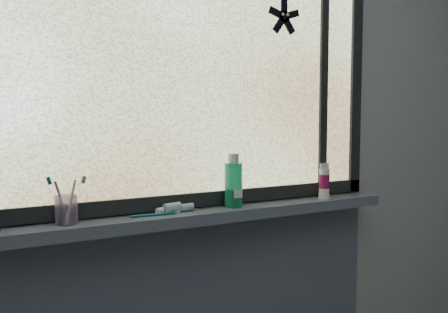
% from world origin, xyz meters
% --- Properties ---
extents(wall_back, '(3.00, 0.01, 2.50)m').
position_xyz_m(wall_back, '(0.00, 1.30, 1.25)').
color(wall_back, '#9EA3A8').
rests_on(wall_back, ground).
extents(windowsill, '(1.62, 0.14, 0.04)m').
position_xyz_m(windowsill, '(0.00, 1.23, 1.00)').
color(windowsill, '#4D5567').
rests_on(windowsill, wall_back).
extents(window_pane, '(1.50, 0.01, 1.00)m').
position_xyz_m(window_pane, '(0.00, 1.28, 1.53)').
color(window_pane, silver).
rests_on(window_pane, wall_back).
extents(frame_bottom, '(1.60, 0.03, 0.05)m').
position_xyz_m(frame_bottom, '(0.00, 1.28, 1.05)').
color(frame_bottom, black).
rests_on(frame_bottom, windowsill).
extents(frame_right, '(0.05, 0.03, 1.10)m').
position_xyz_m(frame_right, '(0.78, 1.28, 1.53)').
color(frame_right, black).
rests_on(frame_right, wall_back).
extents(frame_mullion, '(0.03, 0.03, 1.00)m').
position_xyz_m(frame_mullion, '(0.60, 1.28, 1.53)').
color(frame_mullion, black).
rests_on(frame_mullion, wall_back).
extents(starfish_sticker, '(0.15, 0.02, 0.15)m').
position_xyz_m(starfish_sticker, '(0.40, 1.27, 1.72)').
color(starfish_sticker, black).
rests_on(starfish_sticker, window_pane).
extents(toothpaste_tube, '(0.20, 0.07, 0.03)m').
position_xyz_m(toothpaste_tube, '(-0.06, 1.23, 1.04)').
color(toothpaste_tube, silver).
rests_on(toothpaste_tube, windowsill).
extents(toothbrush_cup, '(0.07, 0.07, 0.09)m').
position_xyz_m(toothbrush_cup, '(-0.43, 1.23, 1.06)').
color(toothbrush_cup, '#B298CA').
rests_on(toothbrush_cup, windowsill).
extents(toothbrush_lying, '(0.19, 0.03, 0.01)m').
position_xyz_m(toothbrush_lying, '(-0.16, 1.22, 1.03)').
color(toothbrush_lying, '#0C6574').
rests_on(toothbrush_lying, windowsill).
extents(mouthwash_bottle, '(0.07, 0.07, 0.16)m').
position_xyz_m(mouthwash_bottle, '(0.15, 1.23, 1.12)').
color(mouthwash_bottle, '#1FA273').
rests_on(mouthwash_bottle, windowsill).
extents(cream_tube, '(0.05, 0.05, 0.10)m').
position_xyz_m(cream_tube, '(0.56, 1.21, 1.09)').
color(cream_tube, silver).
rests_on(cream_tube, windowsill).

